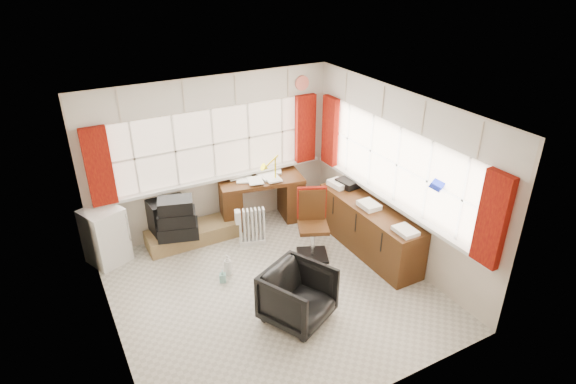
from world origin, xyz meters
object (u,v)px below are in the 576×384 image
object	(u,v)px
credenza	(369,228)
mini_fridge	(105,236)
desk	(261,197)
tv_bench	(192,234)
desk_lamp	(275,163)
office_chair	(298,296)
radiator	(252,230)
task_chair	(312,220)
crt_tv	(167,213)

from	to	relation	value
credenza	mini_fridge	xyz separation A→B (m)	(-3.53, 1.60, 0.04)
desk	tv_bench	xyz separation A→B (m)	(-1.25, -0.08, -0.32)
desk_lamp	credenza	distance (m)	1.79
desk	desk_lamp	distance (m)	0.71
desk	office_chair	world-z (taller)	desk
radiator	credenza	world-z (taller)	credenza
task_chair	radiator	xyz separation A→B (m)	(-0.69, 0.65, -0.31)
office_chair	credenza	size ratio (longest dim) A/B	0.39
desk_lamp	office_chair	world-z (taller)	desk_lamp
crt_tv	credenza	bearing A→B (deg)	-33.02
task_chair	crt_tv	bearing A→B (deg)	143.51
crt_tv	desk_lamp	bearing A→B (deg)	-8.91
desk	radiator	world-z (taller)	desk
desk	mini_fridge	world-z (taller)	mini_fridge
desk	desk_lamp	size ratio (longest dim) A/B	3.31
desk	tv_bench	distance (m)	1.29
task_chair	tv_bench	world-z (taller)	task_chair
office_chair	crt_tv	size ratio (longest dim) A/B	1.28
task_chair	desk	bearing A→B (deg)	101.22
task_chair	office_chair	world-z (taller)	task_chair
radiator	tv_bench	world-z (taller)	radiator
desk_lamp	radiator	xyz separation A→B (m)	(-0.62, -0.41, -0.85)
office_chair	tv_bench	size ratio (longest dim) A/B	0.55
tv_bench	crt_tv	size ratio (longest dim) A/B	2.33
crt_tv	office_chair	bearing A→B (deg)	-70.41
radiator	desk	bearing A→B (deg)	53.86
office_chair	tv_bench	distance (m)	2.43
crt_tv	radiator	bearing A→B (deg)	-31.52
office_chair	radiator	size ratio (longest dim) A/B	1.26
credenza	mini_fridge	bearing A→B (deg)	155.61
task_chair	credenza	xyz separation A→B (m)	(0.78, -0.35, -0.17)
desk	office_chair	bearing A→B (deg)	-105.25
desk	office_chair	xyz separation A→B (m)	(-0.66, -2.43, -0.09)
tv_bench	desk	bearing A→B (deg)	3.67
office_chair	crt_tv	bearing A→B (deg)	83.30
task_chair	credenza	bearing A→B (deg)	-23.94
task_chair	radiator	size ratio (longest dim) A/B	1.74
task_chair	credenza	distance (m)	0.88
office_chair	credenza	distance (m)	1.89
task_chair	tv_bench	bearing A→B (deg)	141.91
tv_bench	desk_lamp	bearing A→B (deg)	-4.42
mini_fridge	tv_bench	bearing A→B (deg)	-3.66
credenza	crt_tv	xyz separation A→B (m)	(-2.59, 1.68, 0.12)
mini_fridge	desk_lamp	bearing A→B (deg)	-4.07
radiator	credenza	xyz separation A→B (m)	(1.47, -1.00, 0.14)
task_chair	radiator	bearing A→B (deg)	136.65
radiator	mini_fridge	distance (m)	2.15
desk_lamp	tv_bench	bearing A→B (deg)	175.58
radiator	credenza	bearing A→B (deg)	-34.13
desk	tv_bench	size ratio (longest dim) A/B	1.05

